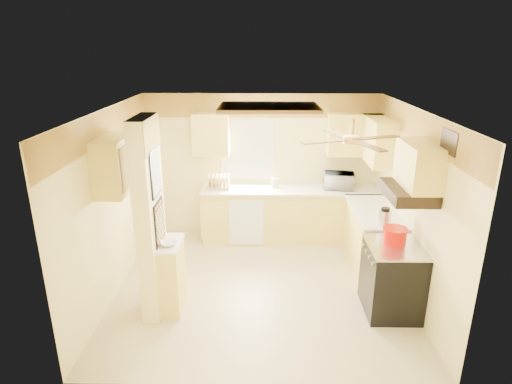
{
  "coord_description": "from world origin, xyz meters",
  "views": [
    {
      "loc": [
        0.03,
        -5.34,
        3.27
      ],
      "look_at": [
        -0.07,
        0.35,
        1.3
      ],
      "focal_mm": 30.0,
      "sensor_mm": 36.0,
      "label": 1
    }
  ],
  "objects_px": {
    "microwave": "(339,181)",
    "bowl": "(169,243)",
    "kettle": "(385,218)",
    "stove": "(392,278)",
    "dutch_oven": "(395,236)"
  },
  "relations": [
    {
      "from": "stove",
      "to": "dutch_oven",
      "type": "xyz_separation_m",
      "value": [
        0.0,
        0.08,
        0.56
      ]
    },
    {
      "from": "microwave",
      "to": "bowl",
      "type": "height_order",
      "value": "microwave"
    },
    {
      "from": "bowl",
      "to": "dutch_oven",
      "type": "height_order",
      "value": "dutch_oven"
    },
    {
      "from": "dutch_oven",
      "to": "kettle",
      "type": "xyz_separation_m",
      "value": [
        -0.0,
        0.48,
        0.04
      ]
    },
    {
      "from": "dutch_oven",
      "to": "kettle",
      "type": "distance_m",
      "value": 0.48
    },
    {
      "from": "bowl",
      "to": "kettle",
      "type": "xyz_separation_m",
      "value": [
        2.79,
        0.64,
        0.1
      ]
    },
    {
      "from": "microwave",
      "to": "stove",
      "type": "bearing_deg",
      "value": 106.75
    },
    {
      "from": "microwave",
      "to": "kettle",
      "type": "relative_size",
      "value": 1.88
    },
    {
      "from": "bowl",
      "to": "kettle",
      "type": "distance_m",
      "value": 2.87
    },
    {
      "from": "microwave",
      "to": "kettle",
      "type": "bearing_deg",
      "value": 109.86
    },
    {
      "from": "stove",
      "to": "kettle",
      "type": "height_order",
      "value": "kettle"
    },
    {
      "from": "stove",
      "to": "dutch_oven",
      "type": "relative_size",
      "value": 3.02
    },
    {
      "from": "stove",
      "to": "microwave",
      "type": "bearing_deg",
      "value": 99.12
    },
    {
      "from": "microwave",
      "to": "bowl",
      "type": "bearing_deg",
      "value": 50.12
    },
    {
      "from": "stove",
      "to": "microwave",
      "type": "xyz_separation_m",
      "value": [
        -0.35,
        2.16,
        0.62
      ]
    }
  ]
}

